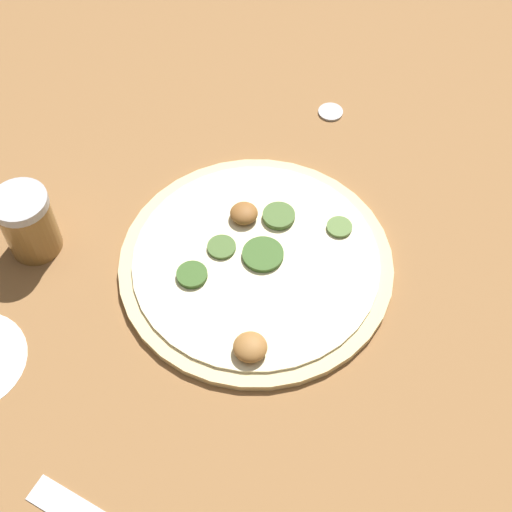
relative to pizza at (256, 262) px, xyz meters
The scene contains 4 objects.
ground_plane 0.01m from the pizza, 48.51° to the right, with size 3.00×3.00×0.00m, color olive.
pizza is the anchor object (origin of this frame).
spice_jar 0.28m from the pizza, 55.58° to the left, with size 0.07×0.07×0.09m.
loose_cap 0.29m from the pizza, 49.82° to the right, with size 0.04×0.04×0.01m.
Camera 1 is at (-0.44, 0.23, 0.72)m, focal length 50.00 mm.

